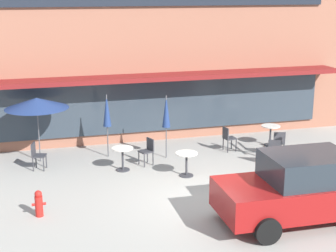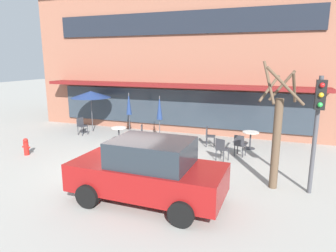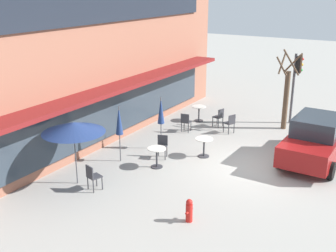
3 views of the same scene
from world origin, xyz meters
name	(u,v)px [view 1 (image 1 of 3)]	position (x,y,z in m)	size (l,w,h in m)	color
ground_plane	(206,200)	(0.00, 0.00, 0.00)	(80.00, 80.00, 0.00)	#9E9B93
building_facade	(131,30)	(0.00, 9.97, 3.89)	(17.00, 9.10, 7.79)	#935B47
cafe_table_near_wall	(123,155)	(-1.78, 3.00, 0.52)	(0.70, 0.70, 0.76)	#333338
cafe_table_streetside	(271,132)	(4.03, 4.20, 0.52)	(0.70, 0.70, 0.76)	#333338
cafe_table_by_tree	(187,160)	(0.04, 1.95, 0.52)	(0.70, 0.70, 0.76)	#333338
patio_umbrella_green_folded	(107,111)	(-2.01, 4.51, 1.63)	(0.28, 0.28, 2.20)	#4C4C51
patio_umbrella_cream_folded	(166,112)	(-0.09, 3.86, 1.63)	(0.28, 0.28, 2.20)	#4C4C51
patio_umbrella_corner_open	(37,103)	(-4.31, 4.62, 2.02)	(2.10, 2.10, 2.20)	#4C4C51
cafe_chair_0	(148,149)	(-0.87, 3.32, 0.53)	(0.51, 0.51, 0.89)	#333338
cafe_chair_1	(279,142)	(3.72, 2.96, 0.53)	(0.49, 0.49, 0.89)	#333338
cafe_chair_2	(274,150)	(3.13, 2.15, 0.53)	(0.53, 0.53, 0.89)	#333338
cafe_chair_3	(37,154)	(-4.42, 3.81, 0.53)	(0.50, 0.50, 0.89)	#333338
cafe_chair_4	(228,137)	(2.24, 3.97, 0.53)	(0.45, 0.45, 0.89)	#333338
parked_sedan	(303,188)	(1.85, -1.88, 0.88)	(4.24, 2.09, 1.76)	maroon
fire_hydrant	(39,203)	(-4.50, 0.17, 0.35)	(0.36, 0.20, 0.71)	red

